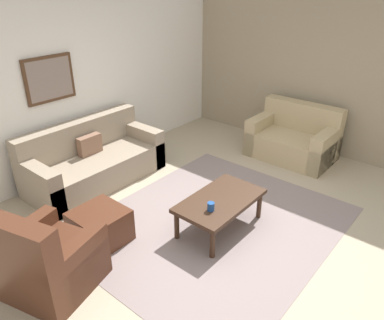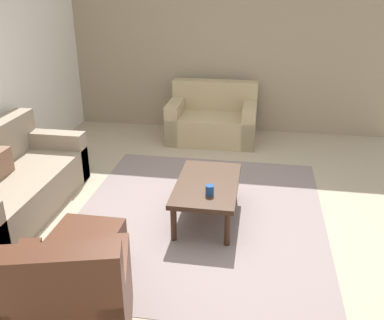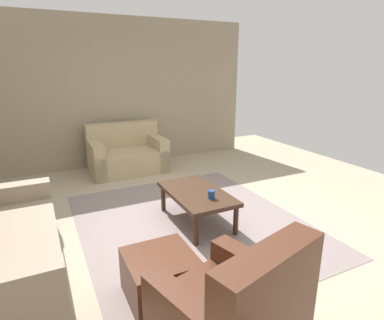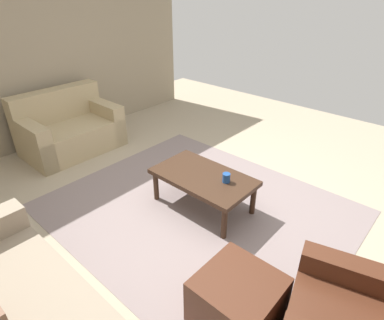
{
  "view_description": "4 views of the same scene",
  "coord_description": "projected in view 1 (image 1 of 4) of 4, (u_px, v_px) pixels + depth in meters",
  "views": [
    {
      "loc": [
        -3.09,
        -2.22,
        2.8
      ],
      "look_at": [
        0.0,
        0.36,
        0.78
      ],
      "focal_mm": 34.93,
      "sensor_mm": 36.0,
      "label": 1
    },
    {
      "loc": [
        -3.93,
        -0.57,
        2.36
      ],
      "look_at": [
        -0.19,
        0.05,
        0.74
      ],
      "focal_mm": 39.66,
      "sensor_mm": 36.0,
      "label": 2
    },
    {
      "loc": [
        -3.27,
        1.6,
        1.91
      ],
      "look_at": [
        -0.19,
        0.08,
        0.89
      ],
      "focal_mm": 29.8,
      "sensor_mm": 36.0,
      "label": 3
    },
    {
      "loc": [
        -1.88,
        2.2,
        2.24
      ],
      "look_at": [
        0.04,
        0.06,
        0.64
      ],
      "focal_mm": 29.99,
      "sensor_mm": 36.0,
      "label": 4
    }
  ],
  "objects": [
    {
      "name": "coffee_table",
      "position": [
        220.0,
        202.0,
        4.44
      ],
      "size": [
        1.1,
        0.64,
        0.41
      ],
      "color": "#382316",
      "rests_on": "ground_plane"
    },
    {
      "name": "ground_plane",
      "position": [
        214.0,
        224.0,
        4.65
      ],
      "size": [
        8.0,
        8.0,
        0.0
      ],
      "primitive_type": "plane",
      "color": "tan"
    },
    {
      "name": "couch_loveseat",
      "position": [
        294.0,
        139.0,
        6.29
      ],
      "size": [
        0.88,
        1.35,
        0.88
      ],
      "color": "tan",
      "rests_on": "ground_plane"
    },
    {
      "name": "rear_partition",
      "position": [
        76.0,
        79.0,
        5.51
      ],
      "size": [
        6.0,
        0.12,
        2.8
      ],
      "primitive_type": "cube",
      "color": "silver",
      "rests_on": "ground_plane"
    },
    {
      "name": "ottoman",
      "position": [
        100.0,
        226.0,
        4.28
      ],
      "size": [
        0.56,
        0.56,
        0.4
      ],
      "primitive_type": "cube",
      "color": "#4C2819",
      "rests_on": "ground_plane"
    },
    {
      "name": "couch_main",
      "position": [
        92.0,
        161.0,
        5.55
      ],
      "size": [
        2.01,
        0.91,
        0.88
      ],
      "color": "gray",
      "rests_on": "ground_plane"
    },
    {
      "name": "stone_feature_panel",
      "position": [
        327.0,
        69.0,
        6.08
      ],
      "size": [
        0.12,
        5.2,
        2.8
      ],
      "primitive_type": "cube",
      "color": "gray",
      "rests_on": "ground_plane"
    },
    {
      "name": "cup",
      "position": [
        211.0,
        207.0,
        4.18
      ],
      "size": [
        0.08,
        0.08,
        0.1
      ],
      "primitive_type": "cylinder",
      "color": "#1E478C",
      "rests_on": "coffee_table"
    },
    {
      "name": "armchair_leather",
      "position": [
        45.0,
        265.0,
        3.56
      ],
      "size": [
        0.98,
        0.98,
        0.95
      ],
      "color": "#4C2819",
      "rests_on": "ground_plane"
    },
    {
      "name": "area_rug",
      "position": [
        214.0,
        224.0,
        4.65
      ],
      "size": [
        3.11,
        2.64,
        0.01
      ],
      "primitive_type": "cube",
      "color": "gray",
      "rests_on": "ground_plane"
    },
    {
      "name": "framed_artwork",
      "position": [
        50.0,
        79.0,
        5.1
      ],
      "size": [
        0.72,
        0.04,
        0.62
      ],
      "color": "#472D1C"
    }
  ]
}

